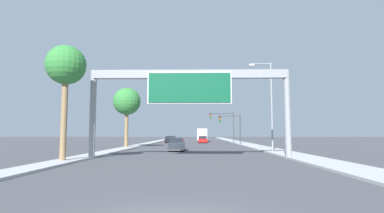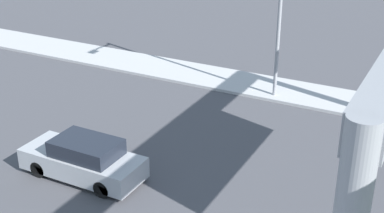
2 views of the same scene
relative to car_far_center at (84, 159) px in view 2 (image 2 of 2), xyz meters
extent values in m
cube|color=#A5A8AD|center=(0.00, 0.06, -0.16)|extent=(1.79, 4.64, 0.78)
cube|color=#1E232D|center=(0.00, -0.18, 0.53)|extent=(1.57, 2.41, 0.59)
cylinder|color=black|center=(-0.78, 1.50, -0.41)|extent=(0.22, 0.64, 0.64)
cylinder|color=black|center=(0.78, 1.50, -0.41)|extent=(0.22, 0.64, 0.64)
cylinder|color=black|center=(-0.78, -1.38, -0.41)|extent=(0.22, 0.64, 0.64)
cylinder|color=black|center=(0.78, -1.38, -0.41)|extent=(0.22, 0.64, 0.64)
cylinder|color=gray|center=(10.35, -3.65, 4.12)|extent=(0.18, 0.18, 9.70)
camera|label=1|loc=(2.42, -35.58, 1.41)|focal=28.00mm
camera|label=2|loc=(-13.20, -11.43, 9.74)|focal=50.00mm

